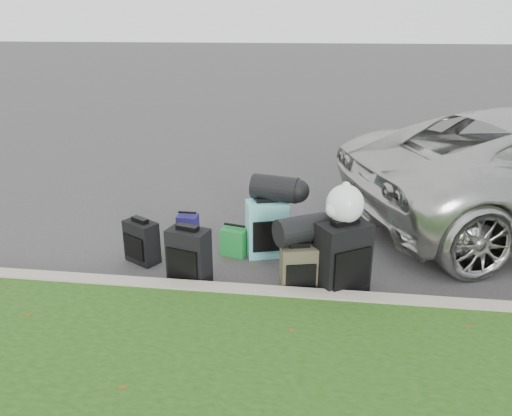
# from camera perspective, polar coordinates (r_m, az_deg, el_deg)

# --- Properties ---
(ground) EXTENTS (120.00, 120.00, 0.00)m
(ground) POSITION_cam_1_polar(r_m,az_deg,el_deg) (5.96, 0.70, -5.67)
(ground) COLOR #383535
(ground) RESTS_ON ground
(curb) EXTENTS (120.00, 0.18, 0.15)m
(curb) POSITION_cam_1_polar(r_m,az_deg,el_deg) (5.06, -0.66, -9.89)
(curb) COLOR #9E937F
(curb) RESTS_ON ground
(suitcase_small_black) EXTENTS (0.45, 0.39, 0.50)m
(suitcase_small_black) POSITION_cam_1_polar(r_m,az_deg,el_deg) (5.92, -12.92, -3.78)
(suitcase_small_black) COLOR black
(suitcase_small_black) RESTS_ON ground
(suitcase_large_black_left) EXTENTS (0.48, 0.36, 0.61)m
(suitcase_large_black_left) POSITION_cam_1_polar(r_m,az_deg,el_deg) (5.34, -7.67, -5.51)
(suitcase_large_black_left) COLOR black
(suitcase_large_black_left) RESTS_ON ground
(suitcase_olive) EXTENTS (0.41, 0.31, 0.51)m
(suitcase_olive) POSITION_cam_1_polar(r_m,az_deg,el_deg) (5.17, 4.91, -6.98)
(suitcase_olive) COLOR #383324
(suitcase_olive) RESTS_ON ground
(suitcase_teal) EXTENTS (0.54, 0.41, 0.68)m
(suitcase_teal) POSITION_cam_1_polar(r_m,az_deg,el_deg) (5.90, 1.26, -2.36)
(suitcase_teal) COLOR #56ADB2
(suitcase_teal) RESTS_ON ground
(suitcase_large_black_right) EXTENTS (0.59, 0.53, 0.77)m
(suitcase_large_black_right) POSITION_cam_1_polar(r_m,az_deg,el_deg) (5.14, 9.89, -5.78)
(suitcase_large_black_right) COLOR black
(suitcase_large_black_right) RESTS_ON ground
(tote_green) EXTENTS (0.34, 0.30, 0.33)m
(tote_green) POSITION_cam_1_polar(r_m,az_deg,el_deg) (5.99, -2.44, -3.80)
(tote_green) COLOR #1C8131
(tote_green) RESTS_ON ground
(tote_navy) EXTENTS (0.26, 0.20, 0.28)m
(tote_navy) POSITION_cam_1_polar(r_m,az_deg,el_deg) (6.57, -7.79, -1.97)
(tote_navy) COLOR navy
(tote_navy) RESTS_ON ground
(duffel_left) EXTENTS (0.61, 0.53, 0.29)m
(duffel_left) POSITION_cam_1_polar(r_m,az_deg,el_deg) (5.10, 5.22, -2.46)
(duffel_left) COLOR black
(duffel_left) RESTS_ON suitcase_olive
(duffel_right) EXTENTS (0.59, 0.41, 0.30)m
(duffel_right) POSITION_cam_1_polar(r_m,az_deg,el_deg) (5.77, 2.20, 2.26)
(duffel_right) COLOR black
(duffel_right) RESTS_ON suitcase_teal
(trash_bag) EXTENTS (0.38, 0.38, 0.38)m
(trash_bag) POSITION_cam_1_polar(r_m,az_deg,el_deg) (4.98, 10.13, 0.44)
(trash_bag) COLOR white
(trash_bag) RESTS_ON suitcase_large_black_right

